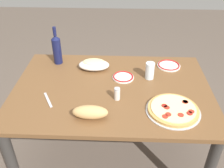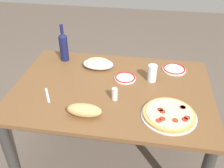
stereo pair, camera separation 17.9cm
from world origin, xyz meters
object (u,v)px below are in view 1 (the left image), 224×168
at_px(spice_shaker, 117,94).
at_px(baked_pasta_dish, 94,64).
at_px(wine_bottle, 57,49).
at_px(dining_table, 112,99).
at_px(water_glass, 150,71).
at_px(side_plate_far, 123,77).
at_px(pepperoni_pizza, 173,110).
at_px(bread_loaf, 90,112).
at_px(side_plate_near, 169,65).

bearing_deg(spice_shaker, baked_pasta_dish, -63.52).
bearing_deg(wine_bottle, dining_table, 143.27).
bearing_deg(water_glass, baked_pasta_dish, -15.25).
distance_m(baked_pasta_dish, wine_bottle, 0.33).
distance_m(baked_pasta_dish, side_plate_far, 0.26).
relative_size(pepperoni_pizza, bread_loaf, 1.58).
bearing_deg(dining_table, pepperoni_pizza, 147.92).
bearing_deg(side_plate_far, side_plate_near, -152.70).
bearing_deg(spice_shaker, pepperoni_pizza, 162.19).
distance_m(side_plate_near, spice_shaker, 0.61).
bearing_deg(wine_bottle, side_plate_far, 158.39).
distance_m(pepperoni_pizza, water_glass, 0.40).
height_order(pepperoni_pizza, water_glass, water_glass).
distance_m(wine_bottle, spice_shaker, 0.69).
relative_size(baked_pasta_dish, side_plate_near, 1.31).
distance_m(side_plate_near, bread_loaf, 0.85).
bearing_deg(dining_table, side_plate_near, -144.44).
bearing_deg(side_plate_near, spice_shaker, 47.99).
height_order(side_plate_far, spice_shaker, spice_shaker).
xyz_separation_m(side_plate_near, spice_shaker, (0.41, 0.45, 0.03)).
bearing_deg(bread_loaf, wine_bottle, -62.89).
distance_m(dining_table, wine_bottle, 0.61).
distance_m(dining_table, side_plate_near, 0.56).
relative_size(pepperoni_pizza, spice_shaker, 3.91).
bearing_deg(wine_bottle, spice_shaker, 136.35).
bearing_deg(water_glass, wine_bottle, -15.57).
bearing_deg(bread_loaf, water_glass, -130.39).
bearing_deg(side_plate_near, baked_pasta_dish, 6.15).
bearing_deg(baked_pasta_dish, bread_loaf, 93.55).
height_order(water_glass, side_plate_far, water_glass).
bearing_deg(pepperoni_pizza, side_plate_near, -95.38).
xyz_separation_m(dining_table, spice_shaker, (-0.04, 0.13, 0.14)).
relative_size(wine_bottle, side_plate_far, 1.93).
xyz_separation_m(baked_pasta_dish, spice_shaker, (-0.19, 0.39, 0.00)).
distance_m(baked_pasta_dish, bread_loaf, 0.58).
distance_m(baked_pasta_dish, water_glass, 0.44).
bearing_deg(pepperoni_pizza, side_plate_far, -50.05).
bearing_deg(bread_loaf, side_plate_near, -131.29).
bearing_deg(water_glass, spice_shaker, 49.00).
bearing_deg(side_plate_far, pepperoni_pizza, 129.95).
relative_size(water_glass, side_plate_far, 0.79).
relative_size(dining_table, side_plate_far, 8.70).
xyz_separation_m(baked_pasta_dish, water_glass, (-0.43, 0.12, 0.02)).
height_order(bread_loaf, spice_shaker, spice_shaker).
relative_size(wine_bottle, spice_shaker, 3.56).
bearing_deg(baked_pasta_dish, water_glass, 164.75).
height_order(wine_bottle, spice_shaker, wine_bottle).
relative_size(pepperoni_pizza, baked_pasta_dish, 1.42).
distance_m(wine_bottle, bread_loaf, 0.75).
relative_size(pepperoni_pizza, wine_bottle, 1.10).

